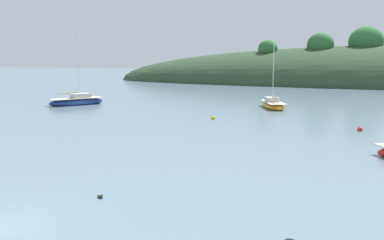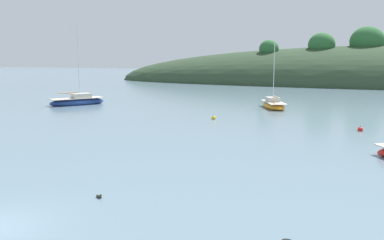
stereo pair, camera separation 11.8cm
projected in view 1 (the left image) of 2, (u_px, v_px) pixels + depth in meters
sailboat_teal_outer at (77, 101)px, 54.92m from camera, size 6.05×7.59×10.98m
sailboat_orange_cutter at (273, 105)px, 51.31m from camera, size 4.59×6.74×8.27m
mooring_buoy_inner at (213, 118)px, 42.11m from camera, size 0.44×0.44×0.54m
mooring_buoy_outer at (360, 129)px, 35.31m from camera, size 0.44×0.44×0.54m
duck_lone_right at (100, 197)px, 18.45m from camera, size 0.41×0.30×0.24m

